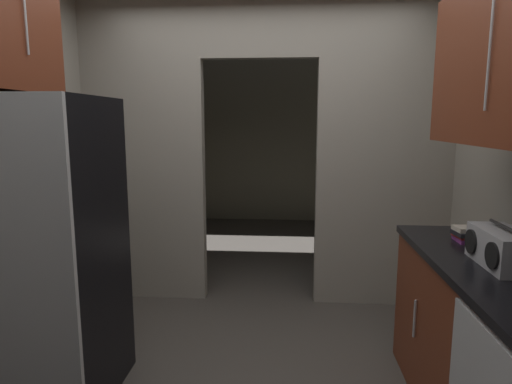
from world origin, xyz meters
name	(u,v)px	position (x,y,z in m)	size (l,w,h in m)	color
kitchen_partition	(266,135)	(0.01, 1.45, 1.46)	(3.13, 0.12, 2.72)	#9E998C
adjoining_room_shell	(274,137)	(0.00, 3.58, 1.36)	(3.13, 3.27, 2.72)	gray
refrigerator	(43,253)	(-1.15, -0.05, 0.86)	(0.73, 0.75, 1.71)	black
lower_cabinet_run	(503,360)	(1.24, -0.29, 0.45)	(0.64, 1.72, 0.90)	maroon
boombox	(501,248)	(1.21, -0.24, 0.99)	(0.19, 0.39, 0.20)	#B2B2B7
book_stack	(465,234)	(1.21, 0.19, 0.94)	(0.14, 0.15, 0.09)	#8C3893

